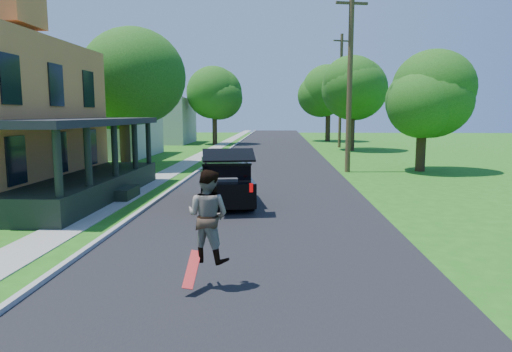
{
  "coord_description": "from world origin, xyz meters",
  "views": [
    {
      "loc": [
        0.58,
        -11.36,
        3.31
      ],
      "look_at": [
        -0.15,
        3.0,
        1.34
      ],
      "focal_mm": 32.0,
      "sensor_mm": 36.0,
      "label": 1
    }
  ],
  "objects_px": {
    "tree_right_near": "(423,92)",
    "black_suv": "(225,181)",
    "skateboarder": "(208,216)",
    "utility_pole_near": "(350,81)"
  },
  "relations": [
    {
      "from": "skateboarder",
      "to": "black_suv",
      "type": "bearing_deg",
      "value": -65.09
    },
    {
      "from": "skateboarder",
      "to": "tree_right_near",
      "type": "distance_m",
      "value": 21.0
    },
    {
      "from": "black_suv",
      "to": "utility_pole_near",
      "type": "height_order",
      "value": "utility_pole_near"
    },
    {
      "from": "black_suv",
      "to": "skateboarder",
      "type": "bearing_deg",
      "value": -95.53
    },
    {
      "from": "utility_pole_near",
      "to": "skateboarder",
      "type": "bearing_deg",
      "value": -117.87
    },
    {
      "from": "tree_right_near",
      "to": "black_suv",
      "type": "bearing_deg",
      "value": -134.63
    },
    {
      "from": "black_suv",
      "to": "skateboarder",
      "type": "distance_m",
      "value": 8.24
    },
    {
      "from": "tree_right_near",
      "to": "skateboarder",
      "type": "bearing_deg",
      "value": -117.22
    },
    {
      "from": "black_suv",
      "to": "utility_pole_near",
      "type": "xyz_separation_m",
      "value": [
        5.9,
        9.61,
        4.32
      ]
    },
    {
      "from": "utility_pole_near",
      "to": "black_suv",
      "type": "bearing_deg",
      "value": -132.97
    }
  ]
}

